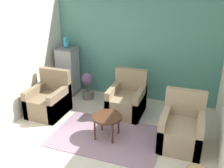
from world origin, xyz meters
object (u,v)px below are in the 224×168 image
birdcage (68,71)px  parrot (66,43)px  armchair_right (181,130)px  potted_plant (88,84)px  armchair_middle (127,101)px  coffee_table (107,118)px  armchair_left (49,101)px

birdcage → parrot: bearing=90.0°
armchair_right → potted_plant: size_ratio=1.40×
armchair_middle → birdcage: size_ratio=0.78×
coffee_table → parrot: (-1.73, 1.62, 0.97)m
coffee_table → armchair_right: size_ratio=0.59×
armchair_left → parrot: 1.59m
armchair_left → armchair_right: bearing=-3.8°
coffee_table → parrot: 2.56m
armchair_right → potted_plant: bearing=153.8°
coffee_table → birdcage: 2.38m
parrot → potted_plant: 1.18m
parrot → armchair_middle: bearing=-17.2°
armchair_left → parrot: parrot is taller
coffee_table → armchair_middle: 1.07m
birdcage → potted_plant: birdcage is taller
armchair_middle → armchair_left: bearing=-159.8°
potted_plant → parrot: bearing=166.0°
armchair_left → coffee_table: bearing=-16.0°
armchair_right → birdcage: bearing=156.2°
coffee_table → birdcage: bearing=136.8°
coffee_table → birdcage: (-1.73, 1.62, 0.21)m
coffee_table → armchair_right: bearing=10.7°
birdcage → armchair_right: bearing=-23.8°
coffee_table → armchair_left: 1.65m
birdcage → parrot: parrot is taller
coffee_table → armchair_middle: (0.08, 1.07, -0.10)m
armchair_right → parrot: size_ratio=3.36×
armchair_left → parrot: bearing=97.2°
armchair_middle → parrot: 2.17m
parrot → armchair_left: bearing=-82.8°
armchair_left → potted_plant: bearing=64.4°
armchair_middle → potted_plant: bearing=161.1°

